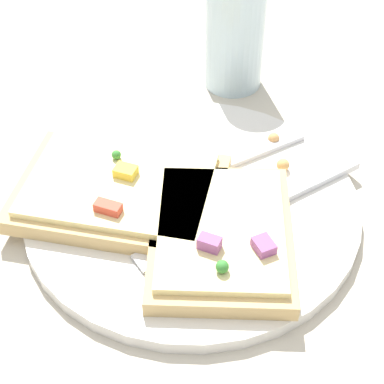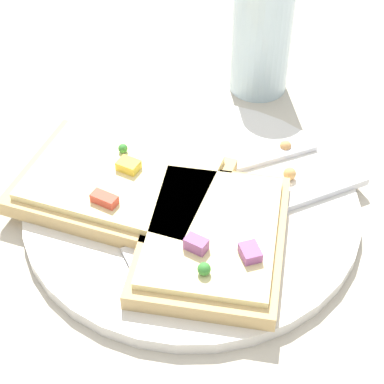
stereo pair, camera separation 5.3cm
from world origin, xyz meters
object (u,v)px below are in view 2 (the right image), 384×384
knife (269,208)px  pizza_slice_corner (208,238)px  drinking_glass (261,37)px  fork (205,175)px  pizza_slice_main (121,184)px  plate (192,206)px

knife → pizza_slice_corner: 0.07m
pizza_slice_corner → drinking_glass: bearing=-3.5°
fork → pizza_slice_main: size_ratio=0.96×
pizza_slice_main → drinking_glass: size_ratio=1.74×
fork → drinking_glass: 0.17m
pizza_slice_main → drinking_glass: 0.22m
fork → knife: bearing=119.6°
plate → fork: fork is taller
pizza_slice_main → pizza_slice_corner: bearing=159.5°
knife → pizza_slice_main: size_ratio=1.09×
fork → pizza_slice_corner: (-0.08, 0.02, 0.01)m
pizza_slice_main → drinking_glass: (0.13, -0.18, 0.04)m
plate → pizza_slice_corner: bearing=176.0°
fork → plate: bearing=47.0°
knife → pizza_slice_main: 0.13m
plate → drinking_glass: bearing=-38.5°
drinking_glass → pizza_slice_main: bearing=125.6°
knife → drinking_glass: 0.20m
fork → pizza_slice_main: pizza_slice_main is taller
fork → knife: knife is taller
plate → fork: (0.02, -0.02, 0.01)m
knife → drinking_glass: size_ratio=1.90×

